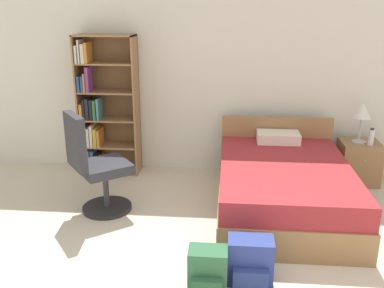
% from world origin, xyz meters
% --- Properties ---
extents(wall_back, '(9.00, 0.06, 2.60)m').
position_xyz_m(wall_back, '(0.00, 3.23, 1.30)').
color(wall_back, silver).
rests_on(wall_back, ground_plane).
extents(bookshelf, '(0.74, 0.33, 1.76)m').
position_xyz_m(bookshelf, '(-1.70, 3.01, 0.84)').
color(bookshelf, olive).
rests_on(bookshelf, ground_plane).
extents(bed, '(1.35, 1.98, 0.79)m').
position_xyz_m(bed, '(0.50, 2.10, 0.28)').
color(bed, olive).
rests_on(bed, ground_plane).
extents(office_chair, '(0.72, 0.71, 1.09)m').
position_xyz_m(office_chair, '(-1.45, 1.85, 0.50)').
color(office_chair, '#232326').
rests_on(office_chair, ground_plane).
extents(nightstand, '(0.46, 0.45, 0.52)m').
position_xyz_m(nightstand, '(1.51, 2.92, 0.26)').
color(nightstand, olive).
rests_on(nightstand, ground_plane).
extents(table_lamp, '(0.21, 0.21, 0.48)m').
position_xyz_m(table_lamp, '(1.48, 2.90, 0.88)').
color(table_lamp, '#B2B2B7').
rests_on(table_lamp, nightstand).
extents(water_bottle, '(0.06, 0.06, 0.21)m').
position_xyz_m(water_bottle, '(1.59, 2.82, 0.62)').
color(water_bottle, silver).
rests_on(water_bottle, nightstand).
extents(backpack_blue, '(0.36, 0.28, 0.37)m').
position_xyz_m(backpack_blue, '(0.11, 0.78, 0.18)').
color(backpack_blue, navy).
rests_on(backpack_blue, ground_plane).
extents(backpack_green, '(0.30, 0.27, 0.35)m').
position_xyz_m(backpack_green, '(-0.22, 0.64, 0.16)').
color(backpack_green, '#2D603D').
rests_on(backpack_green, ground_plane).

